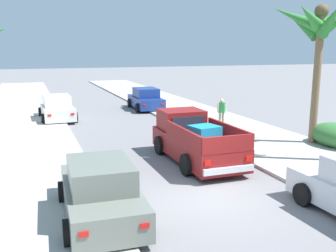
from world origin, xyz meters
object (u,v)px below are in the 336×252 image
car_right_near (57,108)px  pedestrian (222,111)px  car_left_mid (101,192)px  palm_tree_right_fore (317,27)px  pickup_truck (194,141)px  car_left_near (146,99)px

car_right_near → pedestrian: bearing=-32.5°
car_left_mid → palm_tree_right_fore: palm_tree_right_fore is taller
palm_tree_right_fore → pickup_truck: bearing=-174.6°
car_right_near → car_left_mid: 15.01m
pickup_truck → car_left_mid: 6.00m
car_right_near → car_left_mid: bearing=-90.2°
car_left_near → car_left_mid: (-6.41, -17.31, 0.00)m
pickup_truck → car_left_mid: size_ratio=1.21×
car_left_mid → car_right_near: bearing=89.8°
car_right_near → car_left_mid: size_ratio=1.00×
car_left_mid → palm_tree_right_fore: bearing=24.1°
car_left_near → palm_tree_right_fore: 14.02m
car_right_near → pedestrian: 10.02m
pickup_truck → car_right_near: 11.77m
pedestrian → palm_tree_right_fore: bearing=-69.4°
car_left_near → pedestrian: (2.09, -7.68, 0.20)m
car_left_mid → pedestrian: (8.50, 9.63, 0.20)m
car_left_mid → pedestrian: bearing=48.6°
car_right_near → palm_tree_right_fore: bearing=-45.2°
car_right_near → car_left_mid: same height
car_left_mid → palm_tree_right_fore: size_ratio=0.69×
palm_tree_right_fore → car_left_mid: bearing=-155.9°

